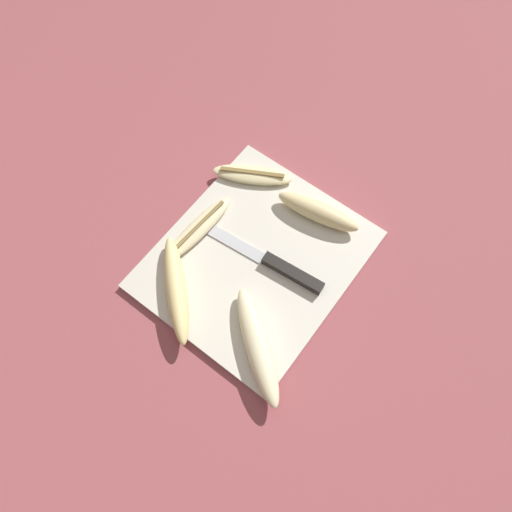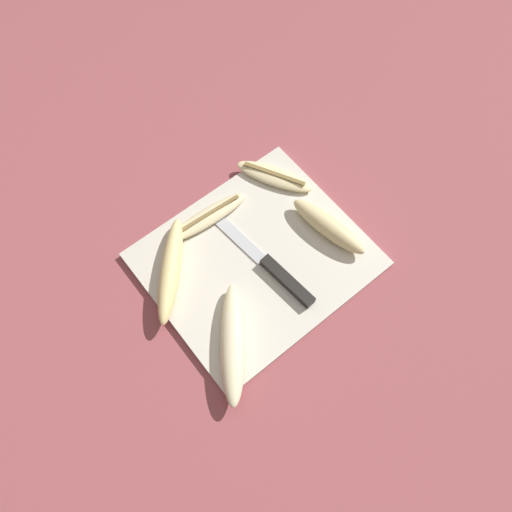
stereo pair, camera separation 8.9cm
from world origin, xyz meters
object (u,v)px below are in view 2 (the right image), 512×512
object	(u,v)px
banana_soft_right	(274,176)
banana_pale_long	(233,343)
knife	(279,274)
banana_cream_curved	(208,217)
banana_mellow_near	(328,226)
banana_golden_short	(171,270)

from	to	relation	value
banana_soft_right	banana_pale_long	size ratio (longest dim) A/B	0.82
knife	banana_soft_right	xyz separation A→B (m)	(0.12, 0.16, 0.00)
banana_soft_right	banana_cream_curved	world-z (taller)	same
banana_mellow_near	banana_pale_long	xyz separation A→B (m)	(-0.27, -0.06, -0.00)
banana_mellow_near	banana_cream_curved	size ratio (longest dim) A/B	0.96
banana_soft_right	banana_pale_long	xyz separation A→B (m)	(-0.26, -0.21, 0.01)
knife	banana_soft_right	size ratio (longest dim) A/B	1.54
banana_soft_right	banana_mellow_near	size ratio (longest dim) A/B	0.95
banana_soft_right	banana_cream_curved	distance (m)	0.15
banana_golden_short	knife	bearing A→B (deg)	-39.65
banana_cream_curved	banana_pale_long	bearing A→B (deg)	-116.64
banana_mellow_near	knife	bearing A→B (deg)	-174.14
banana_golden_short	banana_pale_long	xyz separation A→B (m)	(0.01, -0.17, -0.00)
banana_soft_right	banana_mellow_near	world-z (taller)	banana_mellow_near
banana_cream_curved	banana_pale_long	xyz separation A→B (m)	(-0.11, -0.22, 0.01)
banana_golden_short	banana_pale_long	distance (m)	0.17
banana_golden_short	banana_soft_right	world-z (taller)	banana_golden_short
knife	banana_golden_short	xyz separation A→B (m)	(-0.15, 0.12, 0.01)
banana_soft_right	banana_mellow_near	bearing A→B (deg)	-88.47
banana_soft_right	banana_pale_long	distance (m)	0.34
knife	banana_mellow_near	bearing A→B (deg)	0.48
knife	banana_soft_right	distance (m)	0.20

